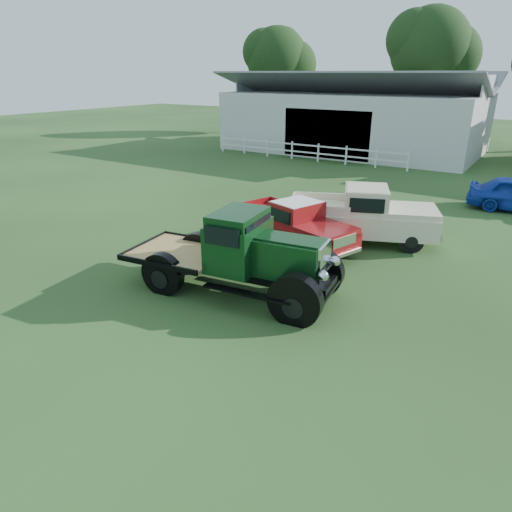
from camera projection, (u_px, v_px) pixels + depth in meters
The scene contains 8 objects.
ground at pixel (224, 307), 11.72m from camera, with size 120.00×120.00×0.00m, color #1F3416.
shed_left at pixel (354, 112), 34.44m from camera, with size 18.80×10.20×5.60m, color #A4A29B, non-canonical shape.
fence_rail at pixel (305, 151), 31.10m from camera, with size 14.20×0.16×1.20m, color white, non-canonical shape.
tree_a at pixel (277, 76), 44.52m from camera, with size 6.30×6.30×10.50m, color black, non-canonical shape.
tree_b at pixel (427, 71), 38.05m from camera, with size 6.90×6.90×11.50m, color black, non-canonical shape.
vintage_flatbed at pixel (235, 253), 12.13m from camera, with size 5.81×2.30×2.30m, color #0C3313, non-canonical shape.
red_pickup at pixel (294, 224), 15.40m from camera, with size 4.59×1.76×1.67m, color maroon, non-canonical shape.
white_pickup at pixel (361, 215), 15.96m from camera, with size 5.23×2.03×1.92m, color beige, non-canonical shape.
Camera 1 is at (6.34, -8.27, 5.60)m, focal length 32.00 mm.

